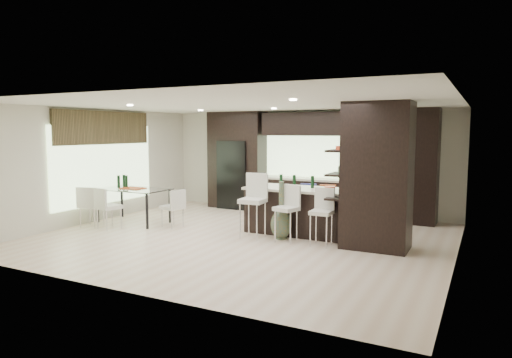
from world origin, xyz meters
The scene contains 22 objects.
ground centered at (0.00, 0.00, 0.00)m, with size 8.00×8.00×0.00m, color beige.
back_wall centered at (0.00, 3.50, 1.35)m, with size 8.00×0.02×2.70m, color beige.
left_wall centered at (-4.00, 0.00, 1.35)m, with size 0.02×7.00×2.70m, color beige.
right_wall centered at (4.00, 0.00, 1.35)m, with size 0.02×7.00×2.70m, color beige.
ceiling centered at (0.00, 0.00, 2.70)m, with size 8.00×7.00×0.02m, color white.
window_left centered at (-3.96, 0.20, 1.35)m, with size 0.04×3.20×1.90m, color #B2D199.
window_back centered at (0.60, 3.46, 1.55)m, with size 3.40×0.04×1.20m, color #B2D199.
stone_accent centered at (-3.93, 0.20, 2.25)m, with size 0.08×3.00×0.80m, color brown.
ceiling_spots centered at (0.00, 0.25, 2.68)m, with size 4.00×3.00×0.02m, color white.
back_cabinetry centered at (0.50, 3.17, 1.35)m, with size 6.80×0.68×2.70m, color black.
refrigerator centered at (-1.90, 3.12, 0.95)m, with size 0.90×0.68×1.90m, color black.
partition_column centered at (2.60, 0.40, 1.35)m, with size 1.20×0.80×2.70m, color black.
kitchen_island centered at (0.93, 0.89, 0.49)m, with size 2.35×1.01×0.98m, color black.
stool_left centered at (0.21, 0.05, 0.53)m, with size 0.47×0.47×1.06m, color beige.
stool_mid centered at (0.93, 0.09, 0.45)m, with size 0.40×0.40×0.90m, color beige.
stool_right centered at (1.65, 0.09, 0.44)m, with size 0.39×0.39×0.88m, color beige.
bench centered at (0.91, 2.04, 0.27)m, with size 1.40×0.54×0.54m, color black.
floor_vase centered at (0.74, 0.26, 0.59)m, with size 0.43×0.43×1.17m, color #45523B, non-canonical shape.
dining_table centered at (-3.05, 0.18, 0.41)m, with size 1.69×0.95×0.82m, color white.
chair_near centered at (-3.05, -0.61, 0.43)m, with size 0.46×0.46×0.86m, color beige.
chair_far centered at (-3.58, -0.61, 0.43)m, with size 0.46×0.46×0.85m, color beige.
chair_end centered at (-1.91, 0.18, 0.40)m, with size 0.43×0.43×0.80m, color beige.
Camera 1 is at (4.40, -8.03, 2.18)m, focal length 32.00 mm.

